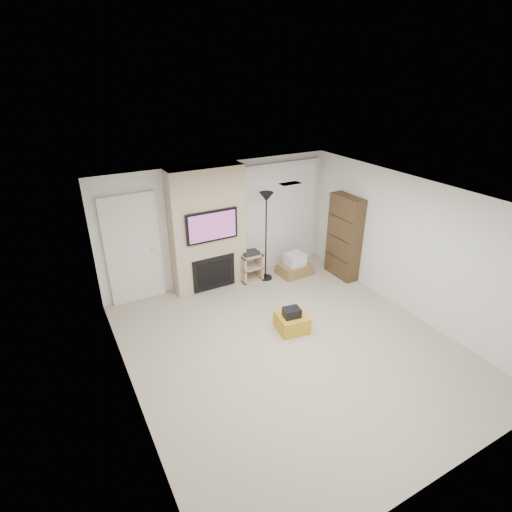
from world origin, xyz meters
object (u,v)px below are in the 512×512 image
floor_lamp (266,212)px  box_stack (295,266)px  av_stand (250,265)px  ottoman (292,322)px  bookshelf (344,237)px

floor_lamp → box_stack: (0.67, -0.12, -1.33)m
av_stand → floor_lamp: bearing=-21.7°
av_stand → box_stack: 1.02m
ottoman → floor_lamp: size_ratio=0.26×
floor_lamp → bookshelf: floor_lamp is taller
box_stack → av_stand: bearing=166.2°
ottoman → box_stack: box_stack is taller
box_stack → bookshelf: bookshelf is taller
box_stack → floor_lamp: bearing=170.0°
ottoman → bookshelf: 2.50m
ottoman → box_stack: 2.10m
floor_lamp → bookshelf: 1.78m
floor_lamp → av_stand: size_ratio=2.92×
floor_lamp → av_stand: bearing=158.3°
floor_lamp → av_stand: floor_lamp is taller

